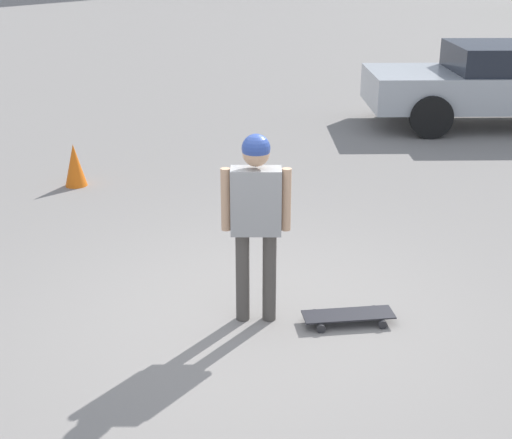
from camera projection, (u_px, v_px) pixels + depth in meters
The scene contains 5 objects.
ground_plane at pixel (256, 319), 6.24m from camera, with size 220.00×220.00×0.00m, color gray.
person at pixel (256, 207), 5.86m from camera, with size 0.51×0.39×1.66m.
skateboard at pixel (348, 316), 6.15m from camera, with size 0.76×0.68×0.09m.
car_parked_near at pixel (505, 82), 12.59m from camera, with size 5.00×4.09×1.43m.
traffic_cone at pixel (75, 165), 9.55m from camera, with size 0.30×0.30×0.58m.
Camera 1 is at (2.85, -4.70, 3.08)m, focal length 50.00 mm.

